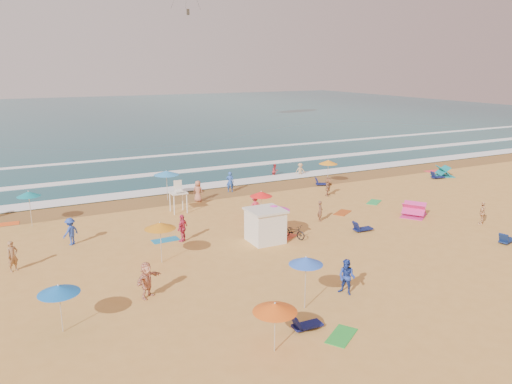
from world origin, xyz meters
name	(u,v)px	position (x,y,z in m)	size (l,w,h in m)	color
ground	(271,238)	(0.00, 0.00, 0.00)	(220.00, 220.00, 0.00)	gold
ocean	(79,118)	(0.00, 84.00, 0.00)	(220.00, 140.00, 0.18)	#0C4756
wet_sand	(202,195)	(0.00, 12.50, 0.01)	(220.00, 220.00, 0.00)	olive
surf_foam	(171,174)	(0.00, 21.32, 0.10)	(200.00, 18.70, 0.05)	white
cabana	(265,226)	(-0.60, -0.29, 1.00)	(2.00, 2.00, 2.00)	white
cabana_roof	(265,210)	(-0.60, -0.29, 2.06)	(2.20, 2.20, 0.12)	silver
bicycle	(293,231)	(1.30, -0.59, 0.46)	(0.61, 1.75, 0.92)	black
lifeguard_stand	(178,199)	(-3.45, 8.34, 1.05)	(1.20, 1.20, 2.10)	white
beach_umbrellas	(276,205)	(0.57, 0.45, 2.06)	(61.19, 25.50, 0.82)	blue
loungers	(401,228)	(8.53, -2.66, 0.17)	(51.53, 23.23, 0.34)	#0F1F4F
towels	(325,237)	(3.25, -1.35, 0.01)	(44.52, 26.10, 0.03)	#DD5C1B
popup_tents	(431,186)	(18.00, 3.97, 0.60)	(15.00, 11.26, 1.20)	#DA3087
beachgoers	(207,220)	(-3.19, 3.14, 0.81)	(39.96, 25.73, 2.06)	#DA3661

